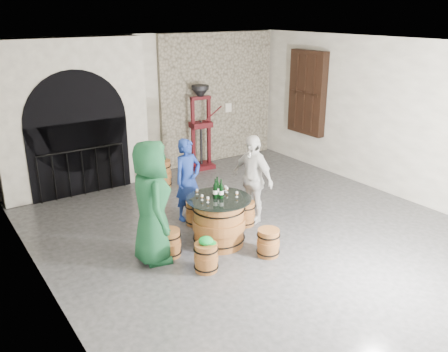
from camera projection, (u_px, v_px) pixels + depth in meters
ground at (255, 232)px, 8.37m from camera, size 8.00×8.00×0.00m
wall_back at (151, 106)px, 10.96m from camera, size 8.00×0.00×8.00m
wall_left at (38, 186)px, 5.99m from camera, size 0.00×8.00×8.00m
wall_right at (393, 118)px, 9.68m from camera, size 0.00×8.00×8.00m
ceiling at (259, 44)px, 7.30m from camera, size 8.00×8.00×0.00m
stone_facing_panel at (218, 98)px, 11.86m from camera, size 3.20×0.12×3.18m
arched_opening at (73, 118)px, 9.76m from camera, size 3.10×0.60×3.19m
shuttered_window at (307, 93)px, 11.42m from camera, size 0.23×1.10×2.00m
barrel_table at (219, 222)px, 7.80m from camera, size 1.06×1.06×0.82m
barrel_stool_left at (170, 243)px, 7.48m from camera, size 0.38×0.38×0.45m
barrel_stool_far at (196, 213)px, 8.59m from camera, size 0.38×0.38×0.45m
barrel_stool_right at (245, 213)px, 8.57m from camera, size 0.38×0.38×0.45m
barrel_stool_near_right at (268, 243)px, 7.50m from camera, size 0.38×0.38×0.45m
barrel_stool_near_left at (206, 257)px, 7.06m from camera, size 0.38×0.38×0.45m
green_cap at (206, 241)px, 6.97m from camera, size 0.26×0.21×0.12m
person_green at (152, 203)px, 7.12m from camera, size 0.83×1.07×1.93m
person_blue at (188, 180)px, 8.65m from camera, size 0.61×0.45×1.53m
person_white at (252, 179)px, 8.56m from camera, size 0.53×1.00×1.63m
wine_bottle_left at (215, 190)px, 7.65m from camera, size 0.08×0.08×0.32m
wine_bottle_center at (221, 191)px, 7.63m from camera, size 0.08×0.08×0.32m
wine_bottle_right at (217, 188)px, 7.74m from camera, size 0.08×0.08×0.32m
tasting_glass_a at (208, 200)px, 7.48m from camera, size 0.05×0.05×0.10m
tasting_glass_b at (227, 190)px, 7.89m from camera, size 0.05×0.05×0.10m
tasting_glass_c at (197, 192)px, 7.81m from camera, size 0.05×0.05×0.10m
tasting_glass_d at (225, 188)px, 7.96m from camera, size 0.05×0.05×0.10m
tasting_glass_e at (237, 194)px, 7.70m from camera, size 0.05×0.05×0.10m
tasting_glass_f at (202, 197)px, 7.58m from camera, size 0.05×0.05×0.10m
side_barrel at (161, 174)px, 10.32m from camera, size 0.47×0.47×0.62m
corking_press at (201, 121)px, 11.31m from camera, size 0.84×0.49×2.03m
control_box at (228, 107)px, 12.01m from camera, size 0.18×0.10×0.22m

